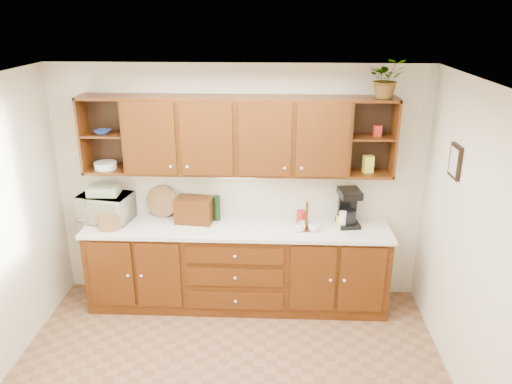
# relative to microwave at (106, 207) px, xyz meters

# --- Properties ---
(ceiling) EXTENTS (4.00, 4.00, 0.00)m
(ceiling) POSITION_rel_microwave_xyz_m (1.43, -1.55, 1.51)
(ceiling) COLOR white
(ceiling) RESTS_ON back_wall
(back_wall) EXTENTS (4.00, 0.00, 4.00)m
(back_wall) POSITION_rel_microwave_xyz_m (1.43, 0.20, 0.21)
(back_wall) COLOR beige
(back_wall) RESTS_ON floor
(right_wall) EXTENTS (0.00, 3.50, 3.50)m
(right_wall) POSITION_rel_microwave_xyz_m (3.43, -1.55, 0.21)
(right_wall) COLOR beige
(right_wall) RESTS_ON floor
(base_cabinets) EXTENTS (3.20, 0.60, 0.90)m
(base_cabinets) POSITION_rel_microwave_xyz_m (1.43, -0.10, -0.64)
(base_cabinets) COLOR #331805
(base_cabinets) RESTS_ON floor
(countertop) EXTENTS (3.24, 0.64, 0.04)m
(countertop) POSITION_rel_microwave_xyz_m (1.43, -0.11, -0.17)
(countertop) COLOR silver
(countertop) RESTS_ON base_cabinets
(upper_cabinets) EXTENTS (3.20, 0.33, 0.80)m
(upper_cabinets) POSITION_rel_microwave_xyz_m (1.44, 0.04, 0.80)
(upper_cabinets) COLOR #331805
(upper_cabinets) RESTS_ON back_wall
(undercabinet_light) EXTENTS (0.40, 0.05, 0.02)m
(undercabinet_light) POSITION_rel_microwave_xyz_m (1.43, -0.01, 0.38)
(undercabinet_light) COLOR white
(undercabinet_light) RESTS_ON upper_cabinets
(framed_picture) EXTENTS (0.03, 0.24, 0.30)m
(framed_picture) POSITION_rel_microwave_xyz_m (3.41, -0.65, 0.76)
(framed_picture) COLOR black
(framed_picture) RESTS_ON right_wall
(wicker_basket) EXTENTS (0.30, 0.30, 0.16)m
(wicker_basket) POSITION_rel_microwave_xyz_m (0.10, -0.21, -0.07)
(wicker_basket) COLOR olive
(wicker_basket) RESTS_ON countertop
(microwave) EXTENTS (0.60, 0.45, 0.30)m
(microwave) POSITION_rel_microwave_xyz_m (0.00, 0.00, 0.00)
(microwave) COLOR beige
(microwave) RESTS_ON countertop
(towel_stack) EXTENTS (0.33, 0.24, 0.10)m
(towel_stack) POSITION_rel_microwave_xyz_m (0.00, 0.00, 0.20)
(towel_stack) COLOR #E8EB6E
(towel_stack) RESTS_ON microwave
(wine_bottle) EXTENTS (0.10, 0.10, 0.28)m
(wine_bottle) POSITION_rel_microwave_xyz_m (1.20, 0.06, -0.01)
(wine_bottle) COLOR black
(wine_bottle) RESTS_ON countertop
(woven_tray) EXTENTS (0.36, 0.15, 0.35)m
(woven_tray) POSITION_rel_microwave_xyz_m (0.58, 0.14, -0.14)
(woven_tray) COLOR olive
(woven_tray) RESTS_ON countertop
(bread_box) EXTENTS (0.42, 0.29, 0.27)m
(bread_box) POSITION_rel_microwave_xyz_m (0.97, 0.00, -0.01)
(bread_box) COLOR #331805
(bread_box) RESTS_ON countertop
(mug_tree) EXTENTS (0.29, 0.28, 0.31)m
(mug_tree) POSITION_rel_microwave_xyz_m (2.16, -0.16, -0.10)
(mug_tree) COLOR #331805
(mug_tree) RESTS_ON countertop
(canister_red) EXTENTS (0.11, 0.11, 0.15)m
(canister_red) POSITION_rel_microwave_xyz_m (2.11, -0.01, -0.08)
(canister_red) COLOR #AF2119
(canister_red) RESTS_ON countertop
(canister_white) EXTENTS (0.10, 0.10, 0.18)m
(canister_white) POSITION_rel_microwave_xyz_m (2.54, -0.09, -0.06)
(canister_white) COLOR white
(canister_white) RESTS_ON countertop
(canister_yellow) EXTENTS (0.09, 0.09, 0.11)m
(canister_yellow) POSITION_rel_microwave_xyz_m (2.52, -0.05, -0.10)
(canister_yellow) COLOR yellow
(canister_yellow) RESTS_ON countertop
(coffee_maker) EXTENTS (0.25, 0.30, 0.40)m
(coffee_maker) POSITION_rel_microwave_xyz_m (2.61, 0.01, 0.04)
(coffee_maker) COLOR black
(coffee_maker) RESTS_ON countertop
(bowl_stack) EXTENTS (0.18, 0.18, 0.04)m
(bowl_stack) POSITION_rel_microwave_xyz_m (0.05, 0.00, 0.83)
(bowl_stack) COLOR navy
(bowl_stack) RESTS_ON upper_cabinets
(plate_stack) EXTENTS (0.30, 0.30, 0.07)m
(plate_stack) POSITION_rel_microwave_xyz_m (0.04, 0.03, 0.47)
(plate_stack) COLOR white
(plate_stack) RESTS_ON upper_cabinets
(pantry_box_yellow) EXTENTS (0.11, 0.10, 0.18)m
(pantry_box_yellow) POSITION_rel_microwave_xyz_m (2.78, 0.03, 0.52)
(pantry_box_yellow) COLOR yellow
(pantry_box_yellow) RESTS_ON upper_cabinets
(pantry_box_red) EXTENTS (0.08, 0.07, 0.11)m
(pantry_box_red) POSITION_rel_microwave_xyz_m (2.85, 0.03, 0.87)
(pantry_box_red) COLOR #AF2119
(pantry_box_red) RESTS_ON upper_cabinets
(potted_plant) EXTENTS (0.35, 0.30, 0.38)m
(potted_plant) POSITION_rel_microwave_xyz_m (2.88, -0.01, 1.39)
(potted_plant) COLOR #999999
(potted_plant) RESTS_ON upper_cabinets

